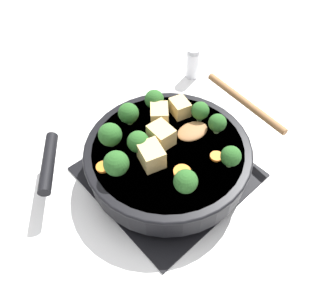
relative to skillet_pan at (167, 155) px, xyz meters
name	(u,v)px	position (x,y,z in m)	size (l,w,h in m)	color
ground_plane	(168,172)	(0.00, 0.00, -0.06)	(2.40, 2.40, 0.00)	white
front_burner_grate	(168,169)	(0.00, 0.00, -0.05)	(0.31, 0.31, 0.03)	black
skillet_pan	(167,155)	(0.00, 0.00, 0.00)	(0.41, 0.37, 0.06)	black
wooden_spoon	(223,114)	(-0.15, 0.02, 0.03)	(0.20, 0.23, 0.02)	olive
tofu_cube_center_large	(180,108)	(-0.09, -0.05, 0.04)	(0.04, 0.03, 0.03)	#DBB770
tofu_cube_near_handle	(151,155)	(0.05, 0.01, 0.05)	(0.05, 0.04, 0.04)	#DBB770
tofu_cube_east_chunk	(159,115)	(-0.04, -0.06, 0.04)	(0.05, 0.04, 0.04)	#DBB770
tofu_cube_west_chunk	(162,135)	(0.00, -0.02, 0.04)	(0.05, 0.04, 0.04)	#DBB770
broccoli_floret_near_spoon	(110,135)	(0.08, -0.08, 0.05)	(0.05, 0.05, 0.05)	#709956
broccoli_floret_center_top	(154,100)	(-0.05, -0.10, 0.05)	(0.04, 0.04, 0.05)	#709956
broccoli_floret_east_rim	(217,123)	(-0.10, 0.04, 0.05)	(0.04, 0.04, 0.04)	#709956
broccoli_floret_west_rim	(186,182)	(0.05, 0.10, 0.05)	(0.04, 0.04, 0.05)	#709956
broccoli_floret_north_edge	(128,113)	(0.01, -0.10, 0.05)	(0.04, 0.04, 0.05)	#709956
broccoli_floret_south_cluster	(231,156)	(-0.06, 0.11, 0.05)	(0.04, 0.04, 0.05)	#709956
broccoli_floret_mid_floret	(138,142)	(0.05, -0.03, 0.05)	(0.04, 0.04, 0.05)	#709956
broccoli_floret_small_inner	(200,111)	(-0.10, -0.01, 0.05)	(0.04, 0.04, 0.05)	#709956
broccoli_floret_tall_stem	(116,164)	(0.11, -0.01, 0.05)	(0.05, 0.05, 0.05)	#709956
carrot_slice_orange_thin	(103,167)	(0.12, -0.04, 0.03)	(0.03, 0.03, 0.01)	orange
carrot_slice_near_center	(216,156)	(-0.05, 0.08, 0.03)	(0.02, 0.02, 0.01)	orange
carrot_slice_edge_slice	(182,172)	(0.02, 0.06, 0.03)	(0.03, 0.03, 0.01)	orange
salt_shaker	(193,63)	(-0.28, -0.20, -0.02)	(0.04, 0.04, 0.09)	white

